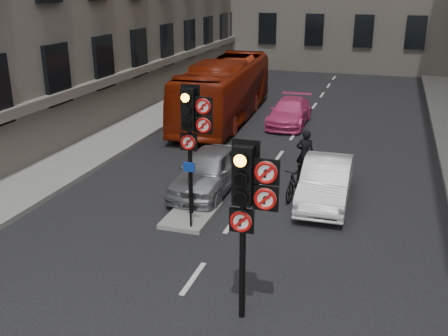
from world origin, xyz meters
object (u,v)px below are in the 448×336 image
Objects in this scene: signal_near at (248,195)px; info_sign at (190,186)px; bus_red at (225,90)px; car_pink at (290,112)px; motorcyclist at (305,154)px; car_silver at (208,171)px; signal_far at (192,123)px; car_white at (326,181)px; motorcycle at (296,182)px.

signal_near is 1.99× the size of info_sign.
bus_red is 11.93m from info_sign.
motorcyclist is at bearing -75.69° from car_pink.
info_sign is (-2.16, -4.96, 0.47)m from motorcyclist.
car_silver reaches higher than car_pink.
signal_far is at bearing 123.02° from signal_near.
signal_far is 0.91× the size of car_silver.
motorcycle is at bearing 175.55° from car_white.
signal_far is 3.99m from motorcycle.
car_white is 0.92m from motorcycle.
bus_red is at bearing 107.29° from info_sign.
signal_near is at bearing -56.98° from signal_far.
car_white is at bearing 34.00° from signal_far.
signal_far reaches higher than motorcyclist.
signal_far is at bearing -127.91° from motorcycle.
bus_red is at bearing 122.94° from car_white.
car_silver is at bearing 97.78° from signal_far.
info_sign is at bearing -92.58° from car_pink.
signal_far is 5.14m from motorcyclist.
motorcycle is at bearing 6.21° from car_silver.
car_white is 2.40× the size of motorcyclist.
motorcycle is 1.02× the size of motorcyclist.
motorcycle is (1.83, -8.51, -0.08)m from car_pink.
signal_near reaches higher than motorcycle.
motorcyclist is at bearing 114.86° from car_white.
car_silver is at bearing -96.32° from car_pink.
bus_red reaches higher than car_pink.
car_white is at bearing 48.39° from info_sign.
bus_red is 5.61× the size of info_sign.
motorcyclist reaches higher than car_white.
signal_near reaches higher than car_white.
car_silver is at bearing -177.79° from car_white.
car_pink is 3.23m from bus_red.
signal_near is 6.57m from car_white.
signal_near is at bearing -64.12° from car_silver.
bus_red is 6.06× the size of motorcycle.
signal_far is at bearing -93.85° from car_pink.
motorcycle is (-0.91, 0.05, -0.15)m from car_white.
car_pink is 2.42× the size of motorcycle.
motorcycle is (2.41, 2.28, -2.20)m from signal_far.
motorcycle is (-0.19, 6.28, -2.08)m from signal_near.
motorcyclist reaches higher than car_silver.
car_silver is 1.00× the size of car_white.
bus_red reaches higher than motorcycle.
motorcycle is at bearing 58.54° from info_sign.
car_pink is at bearing 97.78° from signal_near.
car_white is at bearing 105.98° from motorcyclist.
car_silver is at bearing 103.76° from info_sign.
car_white is at bearing -73.04° from car_pink.
signal_near is 0.89× the size of car_pink.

